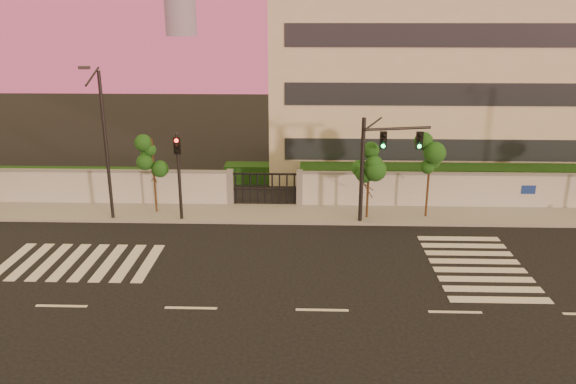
# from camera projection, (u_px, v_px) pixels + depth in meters

# --- Properties ---
(ground) EXTENTS (120.00, 120.00, 0.00)m
(ground) POSITION_uv_depth(u_px,v_px,m) (322.00, 310.00, 21.23)
(ground) COLOR black
(ground) RESTS_ON ground
(sidewalk) EXTENTS (60.00, 3.00, 0.15)m
(sidewalk) POSITION_uv_depth(u_px,v_px,m) (317.00, 214.00, 31.21)
(sidewalk) COLOR gray
(sidewalk) RESTS_ON ground
(perimeter_wall) EXTENTS (60.00, 0.36, 2.20)m
(perimeter_wall) POSITION_uv_depth(u_px,v_px,m) (319.00, 189.00, 32.33)
(perimeter_wall) COLOR #ACAFB4
(perimeter_wall) RESTS_ON ground
(hedge_row) EXTENTS (41.00, 4.25, 1.80)m
(hedge_row) POSITION_uv_depth(u_px,v_px,m) (335.00, 180.00, 34.99)
(hedge_row) COLOR black
(hedge_row) RESTS_ON ground
(institutional_building) EXTENTS (24.40, 12.40, 12.25)m
(institutional_building) POSITION_uv_depth(u_px,v_px,m) (441.00, 81.00, 40.05)
(institutional_building) COLOR beige
(institutional_building) RESTS_ON ground
(road_markings) EXTENTS (57.00, 7.62, 0.02)m
(road_markings) POSITION_uv_depth(u_px,v_px,m) (284.00, 267.00, 24.85)
(road_markings) COLOR silver
(road_markings) RESTS_ON ground
(street_tree_c) EXTENTS (1.31, 1.04, 4.33)m
(street_tree_c) POSITION_uv_depth(u_px,v_px,m) (153.00, 159.00, 30.54)
(street_tree_c) COLOR #382314
(street_tree_c) RESTS_ON ground
(street_tree_d) EXTENTS (1.56, 1.24, 4.07)m
(street_tree_d) POSITION_uv_depth(u_px,v_px,m) (369.00, 166.00, 29.73)
(street_tree_d) COLOR #382314
(street_tree_d) RESTS_ON ground
(street_tree_e) EXTENTS (1.48, 1.17, 4.56)m
(street_tree_e) POSITION_uv_depth(u_px,v_px,m) (430.00, 159.00, 29.75)
(street_tree_e) COLOR #382314
(street_tree_e) RESTS_ON ground
(traffic_signal_main) EXTENTS (3.58, 0.89, 5.70)m
(traffic_signal_main) POSITION_uv_depth(u_px,v_px,m) (376.00, 158.00, 28.97)
(traffic_signal_main) COLOR black
(traffic_signal_main) RESTS_ON ground
(traffic_signal_secondary) EXTENTS (0.38, 0.35, 4.85)m
(traffic_signal_secondary) POSITION_uv_depth(u_px,v_px,m) (178.00, 166.00, 29.43)
(traffic_signal_secondary) COLOR black
(traffic_signal_secondary) RESTS_ON ground
(streetlight_west) EXTENTS (0.50, 2.02, 8.38)m
(streetlight_west) POSITION_uv_depth(u_px,v_px,m) (104.00, 139.00, 29.00)
(streetlight_west) COLOR black
(streetlight_west) RESTS_ON ground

